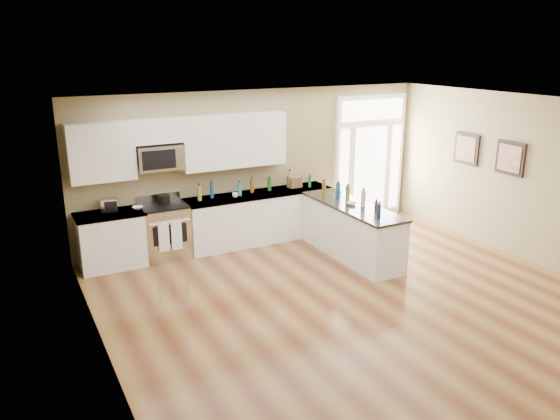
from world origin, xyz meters
The scene contains 20 objects.
ground centered at (0.00, 0.00, 0.00)m, with size 8.00×8.00×0.00m, color #592E19.
room_shell centered at (0.00, 0.00, 1.71)m, with size 8.00×8.00×8.00m.
back_cabinet_left centered at (-2.87, 3.69, 0.44)m, with size 1.10×0.66×0.94m.
back_cabinet_right centered at (-0.16, 3.69, 0.44)m, with size 2.85×0.66×0.94m.
peninsula_cabinet centered at (0.93, 2.24, 0.43)m, with size 0.69×2.32×0.94m.
upper_cabinet_left centered at (-2.88, 3.83, 1.93)m, with size 1.04×0.33×0.95m, color white.
upper_cabinet_right centered at (-0.57, 3.83, 1.93)m, with size 1.94×0.33×0.95m, color white.
upper_cabinet_short centered at (-1.95, 3.83, 2.20)m, with size 0.82×0.33×0.40m, color white.
microwave centered at (-1.95, 3.80, 1.76)m, with size 0.78×0.41×0.42m.
entry_door centered at (2.55, 3.95, 1.30)m, with size 1.70×0.10×2.60m.
wall_art_near centered at (3.47, 2.20, 1.70)m, with size 0.05×0.58×0.58m.
wall_art_far centered at (3.47, 1.20, 1.70)m, with size 0.05×0.58×0.58m.
kitchen_range centered at (-1.97, 3.69, 0.48)m, with size 0.78×0.69×1.08m.
stockpot centered at (-1.93, 3.78, 1.04)m, with size 0.22×0.22×0.17m, color black.
toaster_oven centered at (-2.84, 3.79, 1.05)m, with size 0.25×0.20×0.22m, color silver.
cardboard_box centered at (0.64, 3.76, 1.04)m, with size 0.25×0.18×0.20m, color brown.
bowl_left centered at (-2.40, 3.70, 0.96)m, with size 0.18×0.18×0.04m, color white.
bowl_peninsula centered at (0.90, 2.23, 0.96)m, with size 0.16×0.16×0.05m, color white.
cup_counter centered at (-0.67, 3.60, 0.98)m, with size 0.11×0.11×0.08m, color white.
counter_bottles centered at (0.32, 3.06, 1.08)m, with size 2.39×2.45×0.32m.
Camera 1 is at (-4.35, -5.14, 3.58)m, focal length 35.00 mm.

